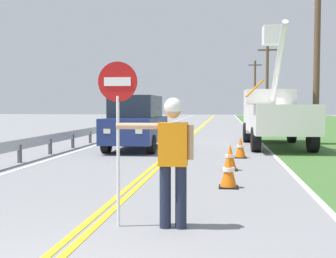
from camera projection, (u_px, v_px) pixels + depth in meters
The scene contains 15 objects.
centerline_yellow_left at pixel (187, 138), 23.19m from camera, with size 0.11×110.00×0.01m, color yellow.
centerline_yellow_right at pixel (191, 138), 23.17m from camera, with size 0.11×110.00×0.01m, color yellow.
edge_line_right at pixel (257, 138), 22.71m from camera, with size 0.12×110.00×0.01m, color silver.
edge_line_left at pixel (123, 137), 23.65m from camera, with size 0.12×110.00×0.01m, color silver.
flagger_worker at pixel (172, 154), 6.02m from camera, with size 1.09×0.25×1.83m.
stop_sign_paddle at pixel (118, 106), 6.06m from camera, with size 0.56×0.04×2.33m.
utility_bucket_truck at pixel (275, 113), 18.43m from camera, with size 2.67×6.87×5.20m.
oncoming_suv_nearest at pixel (136, 122), 16.87m from camera, with size 1.93×4.61×2.10m.
utility_pole_near at pixel (317, 50), 19.30m from camera, with size 1.80×0.28×8.07m.
utility_pole_mid at pixel (267, 82), 41.01m from camera, with size 1.80×0.28×7.57m.
utility_pole_far at pixel (255, 88), 59.21m from camera, with size 1.80×0.28×7.85m.
traffic_cone_lead at pixel (229, 172), 9.03m from camera, with size 0.40×0.40×0.70m.
traffic_cone_mid at pixel (230, 158), 11.47m from camera, with size 0.40×0.40×0.70m.
traffic_cone_tail at pixel (241, 148), 14.19m from camera, with size 0.40×0.40×0.70m.
guardrail_left_shoulder at pixel (82, 133), 18.63m from camera, with size 0.10×32.00×0.71m.
Camera 1 is at (1.90, -3.07, 1.72)m, focal length 46.30 mm.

